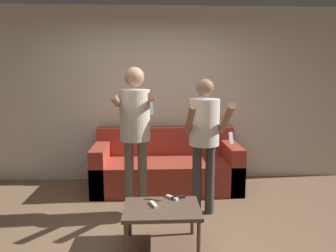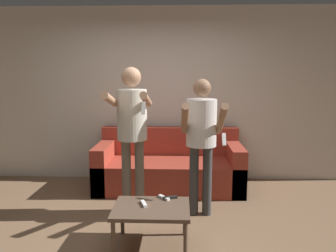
{
  "view_description": "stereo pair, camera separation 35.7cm",
  "coord_description": "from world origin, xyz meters",
  "px_view_note": "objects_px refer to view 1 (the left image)",
  "views": [
    {
      "loc": [
        0.01,
        -3.12,
        1.7
      ],
      "look_at": [
        0.22,
        1.08,
        1.01
      ],
      "focal_mm": 35.0,
      "sensor_mm": 36.0,
      "label": 1
    },
    {
      "loc": [
        0.37,
        -3.12,
        1.7
      ],
      "look_at": [
        0.22,
        1.08,
        1.01
      ],
      "focal_mm": 35.0,
      "sensor_mm": 36.0,
      "label": 2
    }
  ],
  "objects_px": {
    "couch": "(166,169)",
    "person_standing_left": "(135,123)",
    "coffee_table": "(162,212)",
    "remote_far": "(178,197)",
    "remote_near": "(154,204)",
    "remote_mid": "(172,198)",
    "person_standing_right": "(204,131)"
  },
  "relations": [
    {
      "from": "couch",
      "to": "remote_mid",
      "type": "relative_size",
      "value": 15.68
    },
    {
      "from": "couch",
      "to": "person_standing_left",
      "type": "distance_m",
      "value": 1.32
    },
    {
      "from": "couch",
      "to": "remote_mid",
      "type": "bearing_deg",
      "value": -90.27
    },
    {
      "from": "couch",
      "to": "remote_near",
      "type": "distance_m",
      "value": 1.65
    },
    {
      "from": "person_standing_left",
      "to": "coffee_table",
      "type": "relative_size",
      "value": 2.38
    },
    {
      "from": "remote_near",
      "to": "coffee_table",
      "type": "bearing_deg",
      "value": -30.44
    },
    {
      "from": "person_standing_left",
      "to": "remote_mid",
      "type": "distance_m",
      "value": 0.96
    },
    {
      "from": "couch",
      "to": "person_standing_left",
      "type": "xyz_separation_m",
      "value": [
        -0.4,
        -0.94,
        0.83
      ]
    },
    {
      "from": "couch",
      "to": "remote_near",
      "type": "relative_size",
      "value": 13.74
    },
    {
      "from": "remote_near",
      "to": "remote_mid",
      "type": "xyz_separation_m",
      "value": [
        0.19,
        0.17,
        0.0
      ]
    },
    {
      "from": "remote_far",
      "to": "remote_near",
      "type": "bearing_deg",
      "value": -146.4
    },
    {
      "from": "person_standing_left",
      "to": "person_standing_right",
      "type": "height_order",
      "value": "person_standing_left"
    },
    {
      "from": "remote_near",
      "to": "remote_mid",
      "type": "distance_m",
      "value": 0.25
    },
    {
      "from": "person_standing_left",
      "to": "remote_far",
      "type": "bearing_deg",
      "value": -48.58
    },
    {
      "from": "couch",
      "to": "person_standing_right",
      "type": "xyz_separation_m",
      "value": [
        0.4,
        -0.95,
        0.74
      ]
    },
    {
      "from": "person_standing_left",
      "to": "remote_mid",
      "type": "bearing_deg",
      "value": -52.93
    },
    {
      "from": "person_standing_left",
      "to": "remote_mid",
      "type": "relative_size",
      "value": 13.1
    },
    {
      "from": "person_standing_left",
      "to": "remote_near",
      "type": "relative_size",
      "value": 11.48
    },
    {
      "from": "person_standing_right",
      "to": "coffee_table",
      "type": "relative_size",
      "value": 2.2
    },
    {
      "from": "person_standing_right",
      "to": "remote_near",
      "type": "distance_m",
      "value": 1.1
    },
    {
      "from": "person_standing_left",
      "to": "person_standing_right",
      "type": "bearing_deg",
      "value": -0.17
    },
    {
      "from": "coffee_table",
      "to": "couch",
      "type": "bearing_deg",
      "value": 85.95
    },
    {
      "from": "coffee_table",
      "to": "remote_mid",
      "type": "relative_size",
      "value": 5.51
    },
    {
      "from": "person_standing_left",
      "to": "remote_near",
      "type": "height_order",
      "value": "person_standing_left"
    },
    {
      "from": "person_standing_right",
      "to": "coffee_table",
      "type": "bearing_deg",
      "value": -125.38
    },
    {
      "from": "couch",
      "to": "coffee_table",
      "type": "xyz_separation_m",
      "value": [
        -0.12,
        -1.68,
        0.07
      ]
    },
    {
      "from": "coffee_table",
      "to": "remote_far",
      "type": "height_order",
      "value": "remote_far"
    },
    {
      "from": "person_standing_left",
      "to": "coffee_table",
      "type": "height_order",
      "value": "person_standing_left"
    },
    {
      "from": "couch",
      "to": "coffee_table",
      "type": "distance_m",
      "value": 1.69
    },
    {
      "from": "person_standing_left",
      "to": "remote_mid",
      "type": "xyz_separation_m",
      "value": [
        0.4,
        -0.53,
        -0.7
      ]
    },
    {
      "from": "person_standing_right",
      "to": "remote_far",
      "type": "distance_m",
      "value": 0.87
    },
    {
      "from": "remote_near",
      "to": "person_standing_right",
      "type": "bearing_deg",
      "value": 48.93
    }
  ]
}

